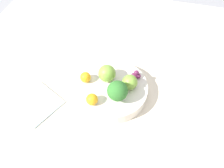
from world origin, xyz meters
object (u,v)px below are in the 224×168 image
at_px(orange_back, 86,77).
at_px(grape_cluster, 136,75).
at_px(apple_green, 130,82).
at_px(napkin, 37,104).
at_px(broccoli, 117,91).
at_px(apple_red, 107,73).
at_px(orange_front, 92,99).
at_px(bowl, 112,90).

bearing_deg(orange_back, grape_cluster, -161.40).
relative_size(apple_green, napkin, 0.29).
height_order(broccoli, napkin, broccoli).
xyz_separation_m(orange_back, grape_cluster, (-0.15, -0.05, -0.01)).
height_order(apple_red, grape_cluster, apple_red).
bearing_deg(grape_cluster, napkin, 28.05).
bearing_deg(orange_front, orange_back, -59.62).
height_order(bowl, orange_back, orange_back).
bearing_deg(napkin, apple_green, -158.26).
height_order(bowl, orange_front, orange_front).
xyz_separation_m(apple_red, grape_cluster, (-0.09, -0.03, -0.02)).
height_order(orange_front, grape_cluster, orange_front).
bearing_deg(apple_green, orange_front, 41.83).
xyz_separation_m(bowl, apple_green, (-0.05, -0.01, 0.04)).
bearing_deg(apple_red, bowl, 133.20).
relative_size(bowl, grape_cluster, 7.24).
relative_size(apple_green, orange_back, 1.40).
bearing_deg(napkin, orange_front, -172.27).
distance_m(apple_red, apple_green, 0.08).
relative_size(bowl, apple_green, 4.75).
relative_size(bowl, napkin, 1.36).
distance_m(orange_front, orange_back, 0.09).
bearing_deg(napkin, bowl, -155.78).
bearing_deg(apple_red, grape_cluster, -161.39).
xyz_separation_m(broccoli, apple_green, (-0.03, -0.06, -0.02)).
distance_m(orange_back, grape_cluster, 0.16).
xyz_separation_m(orange_back, napkin, (0.13, 0.10, -0.06)).
height_order(apple_green, orange_back, apple_green).
xyz_separation_m(orange_front, grape_cluster, (-0.11, -0.13, -0.01)).
bearing_deg(napkin, broccoli, -167.64).
bearing_deg(apple_green, orange_back, 3.23).
xyz_separation_m(broccoli, orange_front, (0.07, 0.03, -0.02)).
xyz_separation_m(apple_red, orange_front, (0.02, 0.10, -0.01)).
distance_m(apple_red, napkin, 0.24).
distance_m(bowl, apple_red, 0.06).
xyz_separation_m(broccoli, apple_red, (0.05, -0.07, -0.01)).
bearing_deg(grape_cluster, orange_front, 50.01).
xyz_separation_m(bowl, apple_red, (0.02, -0.02, 0.05)).
relative_size(broccoli, orange_back, 2.16).
distance_m(bowl, grape_cluster, 0.09).
xyz_separation_m(apple_red, orange_back, (0.06, 0.02, -0.01)).
bearing_deg(orange_back, apple_red, -161.41).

